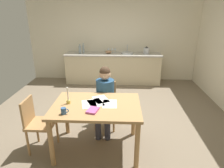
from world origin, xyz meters
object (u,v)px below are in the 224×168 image
coffee_mug (64,111)px  mixing_bowl (108,52)px  candlestick (68,99)px  wine_glass_back_left (108,49)px  wine_glass_by_kettle (112,49)px  person_seated (105,96)px  bottle_vinegar (83,49)px  chair_side_empty (37,122)px  chair_at_table (106,103)px  dining_table (97,111)px  bottle_oil (80,49)px  wine_glass_near_sink (115,49)px  stovetop_kettle (146,51)px  book_magazine (93,110)px  sink_unit (127,53)px

coffee_mug → mixing_bowl: (0.38, 3.52, 0.12)m
candlestick → wine_glass_back_left: (0.39, 3.32, 0.16)m
wine_glass_by_kettle → wine_glass_back_left: bearing=180.0°
person_seated → bottle_vinegar: (-0.85, 2.63, 0.35)m
bottle_vinegar → wine_glass_back_left: bearing=12.3°
wine_glass_by_kettle → chair_side_empty: bearing=-106.3°
chair_at_table → chair_side_empty: chair_side_empty is taller
dining_table → mixing_bowl: bearing=90.5°
coffee_mug → bottle_oil: bearing=97.7°
wine_glass_back_left → coffee_mug: bearing=-95.8°
wine_glass_near_sink → wine_glass_back_left: (-0.21, 0.00, 0.00)m
mixing_bowl → wine_glass_by_kettle: (0.11, 0.12, 0.07)m
coffee_mug → bottle_vinegar: (-0.37, 3.49, 0.21)m
chair_side_empty → wine_glass_back_left: size_ratio=5.64×
stovetop_kettle → mixing_bowl: bearing=178.6°
chair_side_empty → wine_glass_by_kettle: 3.58m
person_seated → mixing_bowl: 2.68m
coffee_mug → wine_glass_by_kettle: (0.48, 3.65, 0.18)m
chair_side_empty → bottle_oil: bearing=89.2°
person_seated → book_magazine: bearing=-97.7°
person_seated → bottle_oil: bearing=110.0°
wine_glass_back_left → mixing_bowl: bearing=-85.6°
bottle_oil → wine_glass_by_kettle: size_ratio=1.80×
chair_at_table → wine_glass_back_left: wine_glass_back_left is taller
dining_table → wine_glass_by_kettle: wine_glass_by_kettle is taller
coffee_mug → bottle_vinegar: bottle_vinegar is taller
dining_table → chair_at_table: (0.08, 0.70, -0.19)m
chair_side_empty → bottle_vinegar: size_ratio=2.82×
book_magazine → mixing_bowl: (-0.00, 3.43, 0.15)m
candlestick → person_seated: bearing=46.8°
stovetop_kettle → wine_glass_near_sink: stovetop_kettle is taller
bottle_oil → stovetop_kettle: bearing=1.0°
chair_at_table → wine_glass_by_kettle: 2.69m
book_magazine → sink_unit: size_ratio=0.55×
bottle_oil → wine_glass_by_kettle: 0.97m
book_magazine → wine_glass_back_left: size_ratio=1.28×
sink_unit → dining_table: bearing=-99.5°
dining_table → sink_unit: bearing=80.5°
candlestick → mixing_bowl: (0.40, 3.20, 0.09)m
dining_table → stovetop_kettle: (1.10, 3.20, 0.33)m
sink_unit → wine_glass_near_sink: sink_unit is taller
candlestick → book_magazine: size_ratio=1.32×
sink_unit → wine_glass_by_kettle: (-0.46, 0.15, 0.09)m
book_magazine → bottle_oil: size_ratio=0.71×
wine_glass_by_kettle → stovetop_kettle: bearing=-8.4°
book_magazine → wine_glass_back_left: wine_glass_back_left is taller
candlestick → mixing_bowl: size_ratio=1.36×
candlestick → bottle_vinegar: size_ratio=0.84×
mixing_bowl → sink_unit: bearing=-2.3°
candlestick → coffee_mug: bearing=-86.3°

